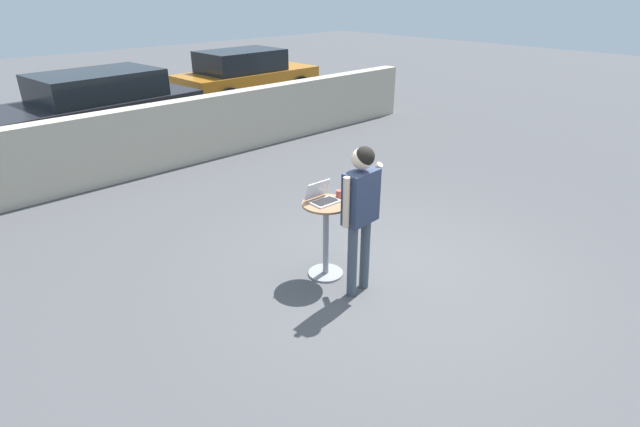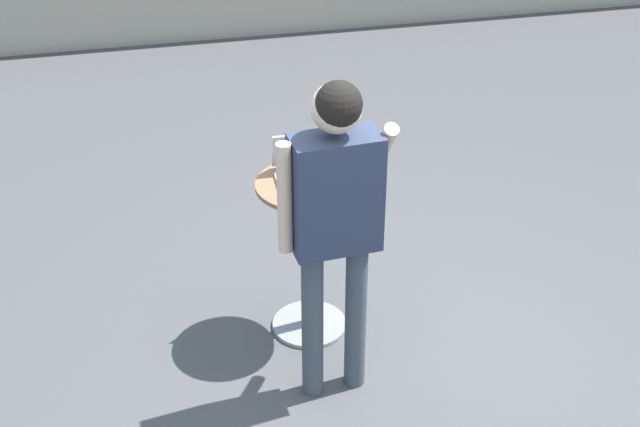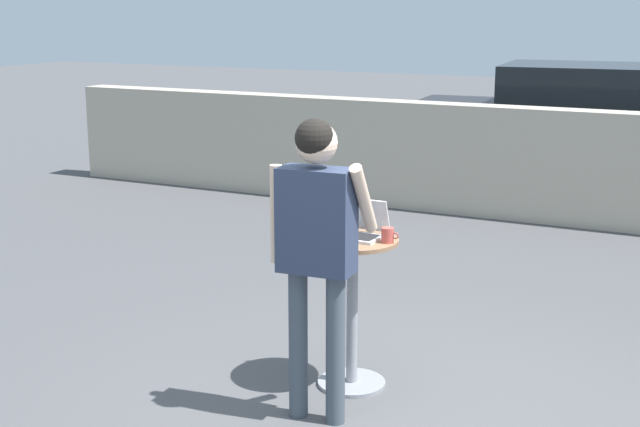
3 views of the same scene
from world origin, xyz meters
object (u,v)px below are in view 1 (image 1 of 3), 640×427
at_px(laptop, 322,197).
at_px(parked_car_near_street, 93,109).
at_px(coffee_mug, 339,194).
at_px(standing_person, 361,202).
at_px(cafe_table, 326,233).
at_px(parked_car_further_down, 246,76).

xyz_separation_m(laptop, parked_car_near_street, (0.08, 7.18, -0.19)).
relative_size(coffee_mug, standing_person, 0.06).
xyz_separation_m(standing_person, parked_car_near_street, (0.06, 7.77, -0.31)).
distance_m(cafe_table, parked_car_near_street, 7.25).
bearing_deg(parked_car_further_down, coffee_mug, -119.22).
relative_size(cafe_table, coffee_mug, 8.78).
bearing_deg(standing_person, laptop, 91.17).
bearing_deg(coffee_mug, parked_car_near_street, 91.15).
bearing_deg(parked_car_near_street, standing_person, -90.48).
relative_size(standing_person, parked_car_near_street, 0.38).
xyz_separation_m(laptop, standing_person, (0.01, -0.58, 0.12)).
distance_m(laptop, parked_car_near_street, 7.18).
relative_size(cafe_table, parked_car_near_street, 0.21).
distance_m(laptop, parked_car_further_down, 10.02).
bearing_deg(parked_car_further_down, standing_person, -118.80).
distance_m(coffee_mug, parked_car_further_down, 9.95).
xyz_separation_m(cafe_table, standing_person, (0.01, -0.52, 0.56)).
distance_m(standing_person, parked_car_further_down, 10.52).
bearing_deg(coffee_mug, parked_car_further_down, 60.78).
relative_size(laptop, coffee_mug, 3.14).
height_order(standing_person, parked_car_further_down, standing_person).
distance_m(laptop, coffee_mug, 0.23).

